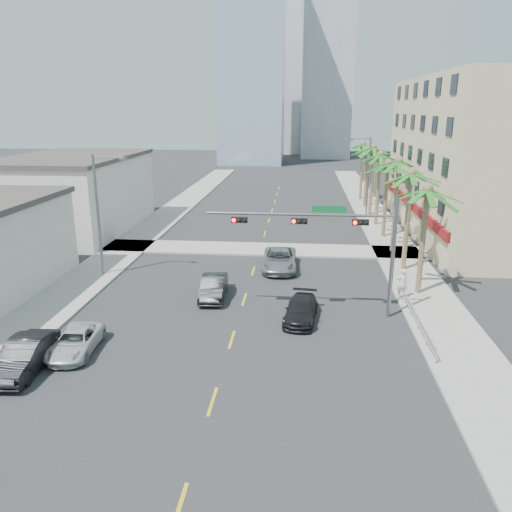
{
  "coord_description": "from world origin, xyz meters",
  "views": [
    {
      "loc": [
        3.6,
        -20.55,
        12.15
      ],
      "look_at": [
        0.93,
        8.38,
        3.5
      ],
      "focal_mm": 35.0,
      "sensor_mm": 36.0,
      "label": 1
    }
  ],
  "objects_px": {
    "car_lane_left": "(213,287)",
    "car_lane_right": "(301,310)",
    "traffic_signal_mast": "(338,235)",
    "car_parked_mid": "(25,356)",
    "car_parked_far": "(76,342)",
    "car_lane_center": "(279,260)",
    "pedestrian": "(402,283)"
  },
  "relations": [
    {
      "from": "car_lane_center",
      "to": "car_lane_right",
      "type": "height_order",
      "value": "car_lane_center"
    },
    {
      "from": "car_parked_far",
      "to": "pedestrian",
      "type": "xyz_separation_m",
      "value": [
        18.1,
        9.1,
        0.54
      ]
    },
    {
      "from": "traffic_signal_mast",
      "to": "pedestrian",
      "type": "distance_m",
      "value": 6.67
    },
    {
      "from": "traffic_signal_mast",
      "to": "car_lane_right",
      "type": "relative_size",
      "value": 2.54
    },
    {
      "from": "traffic_signal_mast",
      "to": "car_parked_far",
      "type": "xyz_separation_m",
      "value": [
        -13.58,
        -6.14,
        -4.46
      ]
    },
    {
      "from": "pedestrian",
      "to": "car_lane_left",
      "type": "bearing_deg",
      "value": -3.45
    },
    {
      "from": "car_parked_mid",
      "to": "car_lane_center",
      "type": "bearing_deg",
      "value": 52.54
    },
    {
      "from": "car_lane_left",
      "to": "car_lane_right",
      "type": "relative_size",
      "value": 1.01
    },
    {
      "from": "car_lane_left",
      "to": "car_lane_center",
      "type": "xyz_separation_m",
      "value": [
        4.09,
        6.5,
        0.05
      ]
    },
    {
      "from": "car_parked_far",
      "to": "car_lane_center",
      "type": "height_order",
      "value": "car_lane_center"
    },
    {
      "from": "car_parked_far",
      "to": "car_lane_center",
      "type": "distance_m",
      "value": 17.81
    },
    {
      "from": "traffic_signal_mast",
      "to": "car_lane_center",
      "type": "height_order",
      "value": "traffic_signal_mast"
    },
    {
      "from": "traffic_signal_mast",
      "to": "car_lane_right",
      "type": "distance_m",
      "value": 4.97
    },
    {
      "from": "car_lane_left",
      "to": "car_lane_right",
      "type": "bearing_deg",
      "value": -31.73
    },
    {
      "from": "car_lane_left",
      "to": "car_parked_far",
      "type": "bearing_deg",
      "value": -127.56
    },
    {
      "from": "car_lane_right",
      "to": "pedestrian",
      "type": "height_order",
      "value": "pedestrian"
    },
    {
      "from": "car_lane_left",
      "to": "car_lane_center",
      "type": "height_order",
      "value": "car_lane_center"
    },
    {
      "from": "car_lane_center",
      "to": "car_parked_far",
      "type": "bearing_deg",
      "value": -124.32
    },
    {
      "from": "traffic_signal_mast",
      "to": "car_parked_mid",
      "type": "xyz_separation_m",
      "value": [
        -15.18,
        -8.14,
        -4.28
      ]
    },
    {
      "from": "car_lane_center",
      "to": "car_lane_right",
      "type": "relative_size",
      "value": 1.28
    },
    {
      "from": "car_lane_left",
      "to": "car_lane_right",
      "type": "height_order",
      "value": "car_lane_left"
    },
    {
      "from": "car_parked_mid",
      "to": "car_lane_center",
      "type": "distance_m",
      "value": 20.36
    },
    {
      "from": "car_parked_far",
      "to": "pedestrian",
      "type": "bearing_deg",
      "value": 23.08
    },
    {
      "from": "car_lane_center",
      "to": "car_lane_right",
      "type": "distance_m",
      "value": 9.82
    },
    {
      "from": "pedestrian",
      "to": "car_parked_far",
      "type": "bearing_deg",
      "value": 19.87
    },
    {
      "from": "car_parked_far",
      "to": "car_lane_left",
      "type": "height_order",
      "value": "car_lane_left"
    },
    {
      "from": "car_lane_right",
      "to": "car_lane_center",
      "type": "bearing_deg",
      "value": 106.63
    },
    {
      "from": "traffic_signal_mast",
      "to": "car_parked_far",
      "type": "bearing_deg",
      "value": -155.67
    },
    {
      "from": "car_lane_left",
      "to": "pedestrian",
      "type": "bearing_deg",
      "value": 0.12
    },
    {
      "from": "car_parked_mid",
      "to": "car_lane_center",
      "type": "xyz_separation_m",
      "value": [
        11.4,
        16.87,
        -0.0
      ]
    },
    {
      "from": "pedestrian",
      "to": "traffic_signal_mast",
      "type": "bearing_deg",
      "value": 26.41
    },
    {
      "from": "car_lane_center",
      "to": "car_lane_right",
      "type": "bearing_deg",
      "value": -80.75
    }
  ]
}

